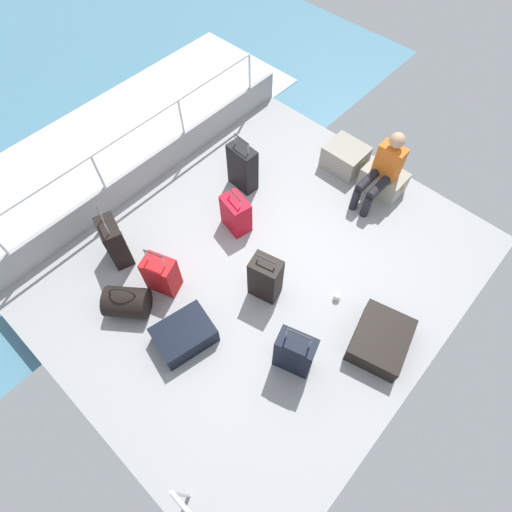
{
  "coord_description": "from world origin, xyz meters",
  "views": [
    {
      "loc": [
        1.68,
        -1.99,
        4.5
      ],
      "look_at": [
        -0.08,
        -0.05,
        0.25
      ],
      "focal_mm": 28.61,
      "sensor_mm": 36.0,
      "label": 1
    }
  ],
  "objects_px": {
    "suitcase_3": "(243,167)",
    "suitcase_6": "(161,274)",
    "passenger_seated": "(383,169)",
    "suitcase_7": "(184,335)",
    "cargo_crate_1": "(383,180)",
    "paper_cup": "(337,297)",
    "suitcase_2": "(115,242)",
    "suitcase_1": "(380,340)",
    "cargo_crate_0": "(345,157)",
    "duffel_bag": "(127,302)",
    "suitcase_0": "(265,278)",
    "suitcase_4": "(295,353)",
    "suitcase_5": "(236,214)"
  },
  "relations": [
    {
      "from": "passenger_seated",
      "to": "suitcase_7",
      "type": "distance_m",
      "value": 3.3
    },
    {
      "from": "passenger_seated",
      "to": "duffel_bag",
      "type": "xyz_separation_m",
      "value": [
        -1.16,
        -3.44,
        -0.35
      ]
    },
    {
      "from": "suitcase_6",
      "to": "suitcase_1",
      "type": "bearing_deg",
      "value": 25.61
    },
    {
      "from": "suitcase_2",
      "to": "suitcase_3",
      "type": "distance_m",
      "value": 1.98
    },
    {
      "from": "suitcase_5",
      "to": "suitcase_6",
      "type": "xyz_separation_m",
      "value": [
        -0.02,
        -1.25,
        0.01
      ]
    },
    {
      "from": "cargo_crate_0",
      "to": "suitcase_2",
      "type": "bearing_deg",
      "value": -109.88
    },
    {
      "from": "passenger_seated",
      "to": "suitcase_3",
      "type": "distance_m",
      "value": 1.88
    },
    {
      "from": "cargo_crate_1",
      "to": "suitcase_3",
      "type": "bearing_deg",
      "value": -139.87
    },
    {
      "from": "suitcase_2",
      "to": "suitcase_4",
      "type": "distance_m",
      "value": 2.56
    },
    {
      "from": "suitcase_0",
      "to": "suitcase_3",
      "type": "height_order",
      "value": "suitcase_3"
    },
    {
      "from": "suitcase_0",
      "to": "suitcase_5",
      "type": "xyz_separation_m",
      "value": [
        -0.94,
        0.48,
        -0.07
      ]
    },
    {
      "from": "suitcase_7",
      "to": "paper_cup",
      "type": "height_order",
      "value": "suitcase_7"
    },
    {
      "from": "duffel_bag",
      "to": "cargo_crate_1",
      "type": "bearing_deg",
      "value": 72.25
    },
    {
      "from": "suitcase_6",
      "to": "suitcase_3",
      "type": "bearing_deg",
      "value": 102.72
    },
    {
      "from": "suitcase_4",
      "to": "suitcase_0",
      "type": "bearing_deg",
      "value": 150.78
    },
    {
      "from": "suitcase_3",
      "to": "suitcase_1",
      "type": "bearing_deg",
      "value": -14.31
    },
    {
      "from": "duffel_bag",
      "to": "paper_cup",
      "type": "height_order",
      "value": "duffel_bag"
    },
    {
      "from": "suitcase_1",
      "to": "suitcase_4",
      "type": "relative_size",
      "value": 0.94
    },
    {
      "from": "suitcase_1",
      "to": "cargo_crate_0",
      "type": "bearing_deg",
      "value": 134.21
    },
    {
      "from": "suitcase_4",
      "to": "suitcase_5",
      "type": "distance_m",
      "value": 2.0
    },
    {
      "from": "cargo_crate_1",
      "to": "passenger_seated",
      "type": "relative_size",
      "value": 0.59
    },
    {
      "from": "passenger_seated",
      "to": "suitcase_3",
      "type": "bearing_deg",
      "value": -144.0
    },
    {
      "from": "cargo_crate_0",
      "to": "duffel_bag",
      "type": "bearing_deg",
      "value": -97.81
    },
    {
      "from": "suitcase_1",
      "to": "suitcase_6",
      "type": "height_order",
      "value": "suitcase_6"
    },
    {
      "from": "suitcase_2",
      "to": "duffel_bag",
      "type": "relative_size",
      "value": 1.45
    },
    {
      "from": "suitcase_3",
      "to": "suitcase_4",
      "type": "height_order",
      "value": "suitcase_4"
    },
    {
      "from": "suitcase_2",
      "to": "suitcase_3",
      "type": "xyz_separation_m",
      "value": [
        0.32,
        1.95,
        0.01
      ]
    },
    {
      "from": "passenger_seated",
      "to": "paper_cup",
      "type": "bearing_deg",
      "value": -70.62
    },
    {
      "from": "suitcase_0",
      "to": "suitcase_7",
      "type": "distance_m",
      "value": 1.12
    },
    {
      "from": "suitcase_1",
      "to": "suitcase_2",
      "type": "distance_m",
      "value": 3.35
    },
    {
      "from": "cargo_crate_0",
      "to": "passenger_seated",
      "type": "relative_size",
      "value": 0.57
    },
    {
      "from": "cargo_crate_0",
      "to": "duffel_bag",
      "type": "distance_m",
      "value": 3.66
    },
    {
      "from": "suitcase_3",
      "to": "duffel_bag",
      "type": "distance_m",
      "value": 2.37
    },
    {
      "from": "cargo_crate_0",
      "to": "suitcase_3",
      "type": "xyz_separation_m",
      "value": [
        -0.85,
        -1.28,
        0.17
      ]
    },
    {
      "from": "suitcase_4",
      "to": "suitcase_6",
      "type": "relative_size",
      "value": 1.18
    },
    {
      "from": "suitcase_7",
      "to": "suitcase_3",
      "type": "bearing_deg",
      "value": 117.62
    },
    {
      "from": "suitcase_7",
      "to": "suitcase_0",
      "type": "bearing_deg",
      "value": 76.53
    },
    {
      "from": "suitcase_3",
      "to": "suitcase_6",
      "type": "bearing_deg",
      "value": -77.28
    },
    {
      "from": "cargo_crate_1",
      "to": "duffel_bag",
      "type": "height_order",
      "value": "duffel_bag"
    },
    {
      "from": "suitcase_0",
      "to": "suitcase_6",
      "type": "xyz_separation_m",
      "value": [
        -0.97,
        -0.77,
        -0.06
      ]
    },
    {
      "from": "suitcase_1",
      "to": "suitcase_5",
      "type": "xyz_separation_m",
      "value": [
        -2.35,
        0.12,
        0.13
      ]
    },
    {
      "from": "cargo_crate_0",
      "to": "suitcase_2",
      "type": "distance_m",
      "value": 3.44
    },
    {
      "from": "suitcase_1",
      "to": "paper_cup",
      "type": "relative_size",
      "value": 8.29
    },
    {
      "from": "suitcase_1",
      "to": "suitcase_3",
      "type": "bearing_deg",
      "value": 165.69
    },
    {
      "from": "suitcase_3",
      "to": "suitcase_6",
      "type": "height_order",
      "value": "suitcase_3"
    },
    {
      "from": "suitcase_4",
      "to": "suitcase_7",
      "type": "xyz_separation_m",
      "value": [
        -1.08,
        -0.62,
        -0.19
      ]
    },
    {
      "from": "suitcase_1",
      "to": "suitcase_7",
      "type": "xyz_separation_m",
      "value": [
        -1.66,
        -1.44,
        0.0
      ]
    },
    {
      "from": "suitcase_6",
      "to": "suitcase_5",
      "type": "bearing_deg",
      "value": 88.98
    },
    {
      "from": "suitcase_3",
      "to": "suitcase_6",
      "type": "relative_size",
      "value": 1.17
    },
    {
      "from": "suitcase_1",
      "to": "suitcase_3",
      "type": "xyz_separation_m",
      "value": [
        -2.79,
        0.71,
        0.22
      ]
    }
  ]
}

